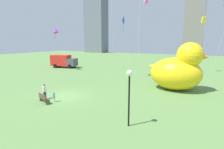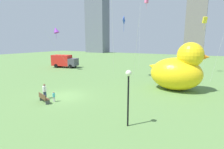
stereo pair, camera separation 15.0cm
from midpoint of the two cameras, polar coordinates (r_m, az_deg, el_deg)
name	(u,v)px [view 2 (the right image)]	position (r m, az deg, el deg)	size (l,w,h in m)	color
ground_plane	(65,96)	(19.56, -15.25, -6.96)	(140.00, 140.00, 0.00)	#5D8646
park_bench	(44,98)	(18.10, -21.63, -7.25)	(1.70, 0.94, 0.90)	brown
person_adult	(45,91)	(19.13, -21.32, -5.00)	(0.39, 0.39, 1.59)	#38476B
person_child	(54,96)	(17.95, -18.57, -6.88)	(0.25, 0.25, 1.03)	silver
giant_inflatable_duck	(178,70)	(22.28, 21.33, 1.39)	(7.02, 4.50, 5.82)	yellow
lamppost	(128,85)	(11.65, 5.85, -3.56)	(0.42, 0.42, 4.02)	black
box_truck	(64,61)	(40.80, -15.48, 4.29)	(6.19, 3.62, 2.85)	red
city_skyline	(173,19)	(86.62, 19.80, 16.88)	(80.65, 17.47, 37.36)	slate
kite_purple	(56,30)	(36.77, -18.09, 13.89)	(4.13, 4.00, 8.83)	silver
kite_blue	(125,23)	(28.05, 4.45, 16.82)	(2.88, 3.52, 9.79)	silver
kite_pink	(146,1)	(39.95, 11.51, 22.91)	(2.05, 2.28, 15.00)	silver
kite_yellow	(205,20)	(36.42, 28.63, 15.58)	(0.97, 1.02, 10.31)	silver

